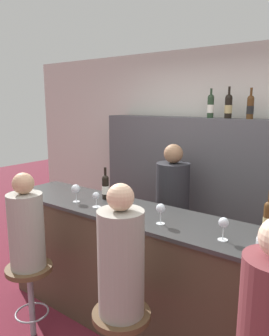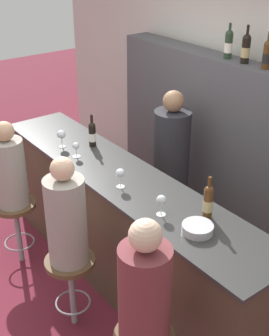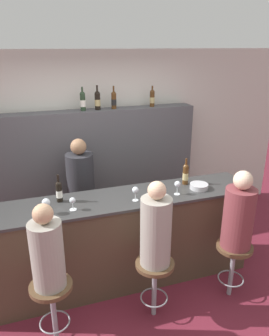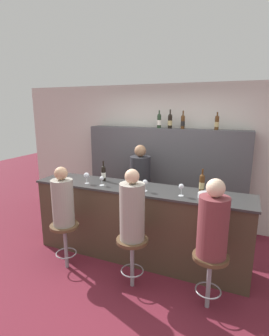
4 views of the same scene
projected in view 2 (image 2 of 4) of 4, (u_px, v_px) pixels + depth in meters
ground_plane at (97, 291)px, 4.16m from camera, size 16.00×16.00×0.00m
wall_back at (247, 111)px, 4.50m from camera, size 6.40×0.05×2.60m
bar_counter at (122, 230)px, 4.05m from camera, size 3.13×0.60×1.09m
back_bar_cabinet at (228, 153)px, 4.56m from camera, size 2.93×0.28×1.82m
wine_bottle_counter_0 at (92, 134)px, 4.24m from camera, size 0.07×0.07×0.30m
wine_bottle_counter_1 at (208, 201)px, 3.20m from camera, size 0.07×0.07×0.32m
wine_bottle_backbar_0 at (229, 44)px, 4.16m from camera, size 0.07×0.07×0.31m
wine_bottle_backbar_1 at (246, 48)px, 4.02m from camera, size 0.08×0.08×0.33m
wine_bottle_backbar_2 at (267, 54)px, 3.86m from camera, size 0.07×0.07×0.31m
wine_glass_0 at (61, 135)px, 4.22m from camera, size 0.08×0.08×0.16m
wine_glass_1 at (76, 147)px, 4.05m from camera, size 0.07×0.07×0.14m
wine_glass_2 at (120, 174)px, 3.58m from camera, size 0.07×0.07×0.16m
wine_glass_3 at (161, 201)px, 3.23m from camera, size 0.07×0.07×0.16m
metal_bowl at (198, 228)px, 3.09m from camera, size 0.21×0.21×0.06m
bar_stool_left at (16, 216)px, 4.32m from camera, size 0.39×0.39×0.64m
guest_seated_left at (9, 169)px, 4.09m from camera, size 0.29×0.29×0.80m
bar_stool_middle at (71, 273)px, 3.61m from camera, size 0.39×0.39×0.64m
guest_seated_middle at (66, 218)px, 3.37m from camera, size 0.30×0.30×0.86m
guest_seated_right at (145, 289)px, 2.72m from camera, size 0.32×0.32×0.85m
bartender at (171, 174)px, 4.60m from camera, size 0.35×0.35×1.57m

